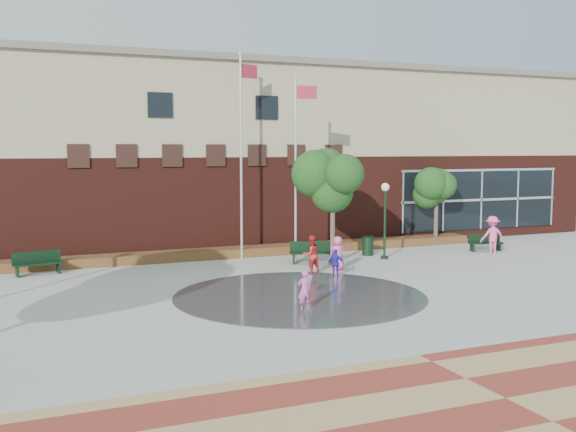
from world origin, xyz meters
name	(u,v)px	position (x,y,z in m)	size (l,w,h in m)	color
ground	(341,317)	(0.00, 0.00, 0.00)	(120.00, 120.00, 0.00)	#666056
plaza_concrete	(288,290)	(0.00, 4.00, 0.00)	(46.00, 18.00, 0.01)	#A8A8A0
paver_band	(506,399)	(0.00, -7.00, 0.00)	(46.00, 6.00, 0.01)	maroon
splash_pad	(300,296)	(0.00, 3.00, 0.00)	(8.40, 8.40, 0.01)	#383A3D
library_building	(188,153)	(0.00, 17.48, 4.64)	(44.40, 10.40, 9.20)	#4C1C16
flower_bed	(222,258)	(0.00, 11.60, 0.00)	(26.00, 1.20, 0.40)	maroon
flagpole_left	(242,145)	(0.77, 11.02, 5.05)	(1.00, 0.47, 9.07)	silver
flagpole_right	(297,158)	(2.66, 9.32, 4.48)	(0.96, 0.35, 8.02)	silver
lamp_right	(385,212)	(6.52, 8.42, 2.11)	(0.36, 0.36, 3.39)	black
bench_left	(38,268)	(-7.84, 10.35, 0.30)	(1.90, 0.84, 0.93)	black
bench_mid	(312,257)	(3.05, 8.58, 0.30)	(1.94, 1.10, 0.94)	black
bench_right	(485,246)	(12.12, 8.48, 0.27)	(1.69, 0.80, 0.82)	black
trash_can	(368,246)	(6.34, 9.59, 0.46)	(0.55, 0.55, 0.91)	black
tree_mid	(333,182)	(3.75, 8.04, 3.51)	(2.86, 2.86, 4.82)	#4B3A30
tree_small_right	(437,187)	(11.31, 11.36, 2.93)	(2.35, 2.35, 4.01)	#4B3A30
water_jet_a	(308,296)	(0.30, 3.00, 0.00)	(0.33, 0.33, 0.64)	white
water_jet_b	(307,288)	(0.78, 4.14, 0.00)	(0.19, 0.19, 0.44)	white
child_splash	(305,290)	(-0.62, 1.23, 0.61)	(0.45, 0.29, 1.23)	#DE54B4
adult_red	(311,255)	(2.05, 6.51, 0.76)	(0.74, 0.58, 1.53)	red
adult_pink	(338,253)	(3.33, 6.74, 0.70)	(0.68, 0.44, 1.40)	#E55BA4
child_blue	(336,264)	(2.59, 5.45, 0.54)	(0.64, 0.27, 1.09)	#2E22C7
person_bench	(492,235)	(11.85, 7.68, 0.89)	(1.15, 0.66, 1.79)	pink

